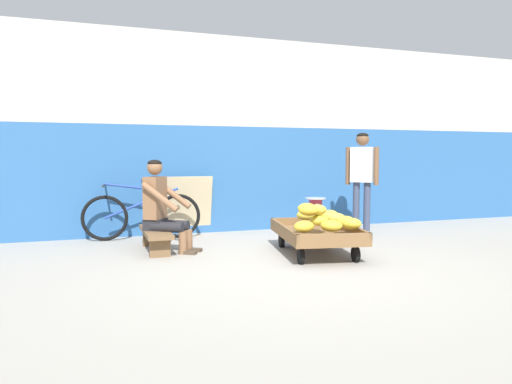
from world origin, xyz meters
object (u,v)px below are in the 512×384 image
object	(u,v)px
vendor_seated	(162,206)
sign_board	(189,205)
plastic_crate	(315,229)
banana_cart	(316,234)
weighing_scale	(316,207)
bicycle_near_left	(142,215)
low_bench	(156,235)
customer_adult	(362,172)

from	to	relation	value
vendor_seated	sign_board	bearing A→B (deg)	64.46
sign_board	plastic_crate	bearing A→B (deg)	-32.31
vendor_seated	sign_board	xyz separation A→B (m)	(0.58, 1.22, -0.13)
banana_cart	weighing_scale	distance (m)	1.11
bicycle_near_left	sign_board	world-z (taller)	sign_board
plastic_crate	low_bench	bearing A→B (deg)	-176.29
weighing_scale	bicycle_near_left	size ratio (longest dim) A/B	0.18
plastic_crate	vendor_seated	bearing A→B (deg)	-174.91
banana_cart	plastic_crate	xyz separation A→B (m)	(0.48, 0.98, -0.09)
vendor_seated	customer_adult	size ratio (longest dim) A/B	0.75
low_bench	sign_board	size ratio (longest dim) A/B	1.25
vendor_seated	bicycle_near_left	distance (m)	1.01
low_bench	bicycle_near_left	distance (m)	0.95
low_bench	customer_adult	distance (m)	3.17
low_bench	vendor_seated	bearing A→B (deg)	-33.36
weighing_scale	customer_adult	bearing A→B (deg)	5.01
banana_cart	weighing_scale	bearing A→B (deg)	64.04
sign_board	customer_adult	bearing A→B (deg)	-21.59
banana_cart	customer_adult	bearing A→B (deg)	39.55
low_bench	vendor_seated	distance (m)	0.38
bicycle_near_left	weighing_scale	bearing A→B (deg)	-18.46
customer_adult	vendor_seated	bearing A→B (deg)	-174.96
weighing_scale	sign_board	distance (m)	1.92
plastic_crate	weighing_scale	bearing A→B (deg)	-90.00
plastic_crate	bicycle_near_left	size ratio (longest dim) A/B	0.22
vendor_seated	bicycle_near_left	world-z (taller)	vendor_seated
bicycle_near_left	customer_adult	world-z (taller)	customer_adult
sign_board	low_bench	bearing A→B (deg)	-119.25
plastic_crate	weighing_scale	xyz separation A→B (m)	(0.00, -0.00, 0.30)
banana_cart	low_bench	size ratio (longest dim) A/B	1.42
banana_cart	customer_adult	xyz separation A→B (m)	(1.28, 1.05, 0.71)
low_bench	plastic_crate	size ratio (longest dim) A/B	3.06
customer_adult	banana_cart	bearing A→B (deg)	-140.45
banana_cart	bicycle_near_left	world-z (taller)	bicycle_near_left
customer_adult	plastic_crate	bearing A→B (deg)	-175.07
low_bench	sign_board	world-z (taller)	sign_board
weighing_scale	bicycle_near_left	bearing A→B (deg)	161.54
vendor_seated	low_bench	bearing A→B (deg)	146.64
weighing_scale	sign_board	xyz separation A→B (m)	(-1.62, 1.03, -0.01)
vendor_seated	banana_cart	bearing A→B (deg)	-24.51
low_bench	banana_cart	bearing A→B (deg)	-24.90
plastic_crate	sign_board	distance (m)	1.94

